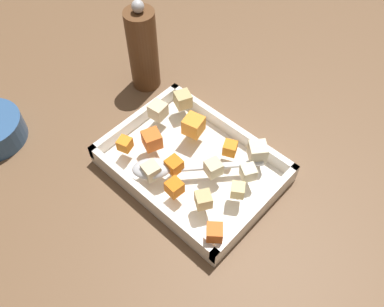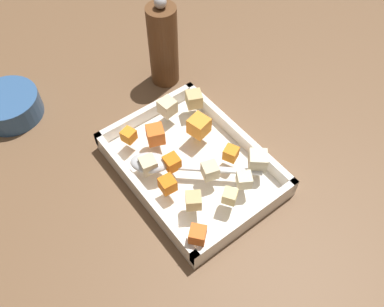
# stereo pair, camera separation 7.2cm
# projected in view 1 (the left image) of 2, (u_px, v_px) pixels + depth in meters

# --- Properties ---
(ground_plane) EXTENTS (4.00, 4.00, 0.00)m
(ground_plane) POSITION_uv_depth(u_px,v_px,m) (181.00, 169.00, 0.76)
(ground_plane) COLOR brown
(baking_dish) EXTENTS (0.30, 0.23, 0.04)m
(baking_dish) POSITION_uv_depth(u_px,v_px,m) (192.00, 166.00, 0.75)
(baking_dish) COLOR white
(baking_dish) RESTS_ON ground_plane
(carrot_chunk_back_center) EXTENTS (0.03, 0.03, 0.02)m
(carrot_chunk_back_center) POSITION_uv_depth(u_px,v_px,m) (230.00, 148.00, 0.72)
(carrot_chunk_back_center) COLOR orange
(carrot_chunk_back_center) RESTS_ON baking_dish
(carrot_chunk_near_spoon) EXTENTS (0.04, 0.04, 0.03)m
(carrot_chunk_near_spoon) POSITION_uv_depth(u_px,v_px,m) (152.00, 140.00, 0.73)
(carrot_chunk_near_spoon) COLOR orange
(carrot_chunk_near_spoon) RESTS_ON baking_dish
(carrot_chunk_under_handle) EXTENTS (0.03, 0.03, 0.02)m
(carrot_chunk_under_handle) POSITION_uv_depth(u_px,v_px,m) (174.00, 165.00, 0.70)
(carrot_chunk_under_handle) COLOR orange
(carrot_chunk_under_handle) RESTS_ON baking_dish
(carrot_chunk_center) EXTENTS (0.03, 0.03, 0.02)m
(carrot_chunk_center) POSITION_uv_depth(u_px,v_px,m) (174.00, 187.00, 0.67)
(carrot_chunk_center) COLOR orange
(carrot_chunk_center) RESTS_ON baking_dish
(carrot_chunk_corner_nw) EXTENTS (0.03, 0.03, 0.02)m
(carrot_chunk_corner_nw) POSITION_uv_depth(u_px,v_px,m) (125.00, 144.00, 0.73)
(carrot_chunk_corner_nw) COLOR orange
(carrot_chunk_corner_nw) RESTS_ON baking_dish
(carrot_chunk_mid_right) EXTENTS (0.04, 0.04, 0.03)m
(carrot_chunk_mid_right) POSITION_uv_depth(u_px,v_px,m) (194.00, 125.00, 0.75)
(carrot_chunk_mid_right) COLOR orange
(carrot_chunk_mid_right) RESTS_ON baking_dish
(carrot_chunk_heap_top) EXTENTS (0.04, 0.04, 0.02)m
(carrot_chunk_heap_top) POSITION_uv_depth(u_px,v_px,m) (215.00, 232.00, 0.62)
(carrot_chunk_heap_top) COLOR orange
(carrot_chunk_heap_top) RESTS_ON baking_dish
(potato_chunk_far_right) EXTENTS (0.03, 0.03, 0.03)m
(potato_chunk_far_right) POSITION_uv_depth(u_px,v_px,m) (158.00, 110.00, 0.77)
(potato_chunk_far_right) COLOR beige
(potato_chunk_far_right) RESTS_ON baking_dish
(potato_chunk_far_left) EXTENTS (0.03, 0.03, 0.03)m
(potato_chunk_far_left) POSITION_uv_depth(u_px,v_px,m) (203.00, 200.00, 0.66)
(potato_chunk_far_left) COLOR tan
(potato_chunk_far_left) RESTS_ON baking_dish
(potato_chunk_near_left) EXTENTS (0.03, 0.03, 0.03)m
(potato_chunk_near_left) POSITION_uv_depth(u_px,v_px,m) (151.00, 171.00, 0.69)
(potato_chunk_near_left) COLOR beige
(potato_chunk_near_left) RESTS_ON baking_dish
(potato_chunk_mid_left) EXTENTS (0.03, 0.03, 0.02)m
(potato_chunk_mid_left) POSITION_uv_depth(u_px,v_px,m) (238.00, 190.00, 0.67)
(potato_chunk_mid_left) COLOR #E0CC89
(potato_chunk_mid_left) RESTS_ON baking_dish
(potato_chunk_rim_edge) EXTENTS (0.03, 0.03, 0.02)m
(potato_chunk_rim_edge) POSITION_uv_depth(u_px,v_px,m) (248.00, 172.00, 0.69)
(potato_chunk_rim_edge) COLOR beige
(potato_chunk_rim_edge) RESTS_ON baking_dish
(potato_chunk_near_right) EXTENTS (0.03, 0.03, 0.03)m
(potato_chunk_near_right) POSITION_uv_depth(u_px,v_px,m) (213.00, 168.00, 0.69)
(potato_chunk_near_right) COLOR beige
(potato_chunk_near_right) RESTS_ON baking_dish
(potato_chunk_corner_se) EXTENTS (0.04, 0.04, 0.03)m
(potato_chunk_corner_se) POSITION_uv_depth(u_px,v_px,m) (183.00, 100.00, 0.79)
(potato_chunk_corner_se) COLOR tan
(potato_chunk_corner_se) RESTS_ON baking_dish
(potato_chunk_front_center) EXTENTS (0.04, 0.04, 0.03)m
(potato_chunk_front_center) POSITION_uv_depth(u_px,v_px,m) (258.00, 151.00, 0.71)
(potato_chunk_front_center) COLOR beige
(potato_chunk_front_center) RESTS_ON baking_dish
(serving_spoon) EXTENTS (0.17, 0.19, 0.02)m
(serving_spoon) POSITION_uv_depth(u_px,v_px,m) (160.00, 168.00, 0.70)
(serving_spoon) COLOR silver
(serving_spoon) RESTS_ON baking_dish
(pepper_mill) EXTENTS (0.06, 0.06, 0.20)m
(pepper_mill) POSITION_uv_depth(u_px,v_px,m) (143.00, 50.00, 0.82)
(pepper_mill) COLOR brown
(pepper_mill) RESTS_ON ground_plane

